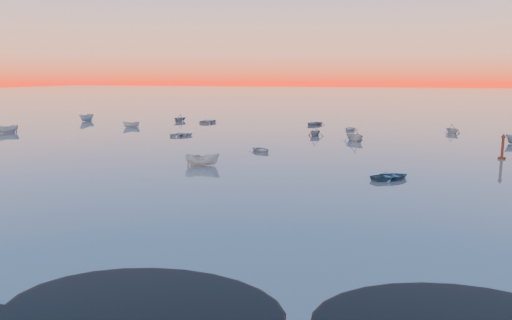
% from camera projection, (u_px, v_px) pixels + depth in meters
% --- Properties ---
extents(ground, '(600.00, 600.00, 0.00)m').
position_uv_depth(ground, '(345.00, 118.00, 118.36)').
color(ground, '#6A5E58').
rests_on(ground, ground).
extents(mud_lobes, '(140.00, 6.00, 0.07)m').
position_uv_depth(mud_lobes, '(68.00, 292.00, 23.30)').
color(mud_lobes, black).
rests_on(mud_lobes, ground).
extents(moored_fleet, '(124.00, 58.00, 1.20)m').
position_uv_depth(moored_fleet, '(305.00, 143.00, 74.12)').
color(moored_fleet, beige).
rests_on(moored_fleet, ground).
extents(boat_near_left, '(3.71, 3.53, 0.91)m').
position_uv_depth(boat_near_left, '(261.00, 152.00, 65.84)').
color(boat_near_left, beige).
rests_on(boat_near_left, ground).
extents(boat_near_center, '(2.63, 4.23, 1.36)m').
position_uv_depth(boat_near_center, '(202.00, 165.00, 55.95)').
color(boat_near_center, beige).
rests_on(boat_near_center, ground).
extents(channel_marker, '(0.90, 0.90, 3.20)m').
position_uv_depth(channel_marker, '(502.00, 149.00, 60.20)').
color(channel_marker, '#4F1B11').
rests_on(channel_marker, ground).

